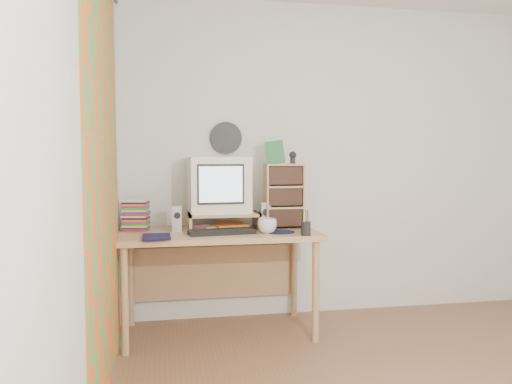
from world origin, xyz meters
name	(u,v)px	position (x,y,z in m)	size (l,w,h in m)	color
back_wall	(338,161)	(0.00, 1.75, 1.25)	(3.50, 3.50, 0.00)	silver
left_wall	(80,164)	(-1.75, 0.00, 1.25)	(3.50, 3.50, 0.00)	silver
curtain	(104,183)	(-1.71, 0.48, 1.15)	(2.20, 2.20, 0.00)	#EE5B21
wall_disc	(226,138)	(-0.93, 1.73, 1.43)	(0.25, 0.25, 0.02)	black
desk	(218,248)	(-1.03, 1.44, 0.62)	(1.40, 0.70, 0.75)	tan
monitor_riser	(224,216)	(-0.98, 1.48, 0.84)	(0.52, 0.30, 0.12)	tan
crt_monitor	(218,185)	(-1.01, 1.53, 1.08)	(0.43, 0.43, 0.41)	silver
speaker_left	(177,219)	(-1.32, 1.41, 0.84)	(0.07, 0.07, 0.19)	#B9B8BE
speaker_right	(265,216)	(-0.68, 1.43, 0.85)	(0.07, 0.07, 0.20)	#B9B8BE
keyboard	(222,232)	(-1.02, 1.24, 0.77)	(0.46, 0.15, 0.03)	black
dvd_stack	(136,213)	(-1.61, 1.52, 0.88)	(0.18, 0.13, 0.25)	brown
cd_rack	(284,196)	(-0.53, 1.46, 0.99)	(0.29, 0.15, 0.48)	tan
mug	(267,226)	(-0.71, 1.21, 0.80)	(0.13, 0.13, 0.10)	silver
diary	(142,236)	(-1.55, 1.12, 0.77)	(0.22, 0.16, 0.04)	black
mousepad	(279,232)	(-0.61, 1.25, 0.75)	(0.22, 0.22, 0.00)	#101537
pen_cup	(306,226)	(-0.47, 1.07, 0.82)	(0.07, 0.07, 0.13)	black
papers	(219,227)	(-1.02, 1.46, 0.77)	(0.27, 0.20, 0.04)	silver
red_box	(201,230)	(-1.16, 1.32, 0.77)	(0.07, 0.05, 0.04)	red
game_box	(275,152)	(-0.60, 1.45, 1.32)	(0.13, 0.03, 0.17)	#1C632C
webcam	(293,157)	(-0.46, 1.45, 1.28)	(0.05, 0.05, 0.09)	black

